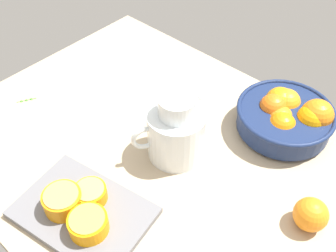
{
  "coord_description": "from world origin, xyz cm",
  "views": [
    {
      "loc": [
        44.57,
        -49.59,
        78.55
      ],
      "look_at": [
        -3.09,
        2.85,
        7.29
      ],
      "focal_mm": 42.47,
      "sensor_mm": 36.0,
      "label": 1
    }
  ],
  "objects_px": {
    "orange_half_1": "(63,201)",
    "orange_half_2": "(90,194)",
    "cutting_board": "(83,212)",
    "fruit_bowl": "(287,116)",
    "loose_orange_1": "(311,214)",
    "juice_pitcher": "(176,134)",
    "orange_half_0": "(88,224)"
  },
  "relations": [
    {
      "from": "orange_half_0",
      "to": "juice_pitcher",
      "type": "bearing_deg",
      "value": 93.16
    },
    {
      "from": "fruit_bowl",
      "to": "cutting_board",
      "type": "distance_m",
      "value": 0.58
    },
    {
      "from": "juice_pitcher",
      "to": "loose_orange_1",
      "type": "distance_m",
      "value": 0.36
    },
    {
      "from": "orange_half_2",
      "to": "cutting_board",
      "type": "bearing_deg",
      "value": -73.54
    },
    {
      "from": "cutting_board",
      "to": "orange_half_1",
      "type": "xyz_separation_m",
      "value": [
        -0.04,
        -0.02,
        0.03
      ]
    },
    {
      "from": "orange_half_0",
      "to": "loose_orange_1",
      "type": "distance_m",
      "value": 0.48
    },
    {
      "from": "orange_half_2",
      "to": "juice_pitcher",
      "type": "bearing_deg",
      "value": 80.49
    },
    {
      "from": "juice_pitcher",
      "to": "orange_half_1",
      "type": "xyz_separation_m",
      "value": [
        -0.07,
        -0.3,
        -0.03
      ]
    },
    {
      "from": "orange_half_1",
      "to": "orange_half_2",
      "type": "relative_size",
      "value": 1.16
    },
    {
      "from": "juice_pitcher",
      "to": "orange_half_1",
      "type": "height_order",
      "value": "juice_pitcher"
    },
    {
      "from": "cutting_board",
      "to": "loose_orange_1",
      "type": "relative_size",
      "value": 3.88
    },
    {
      "from": "loose_orange_1",
      "to": "fruit_bowl",
      "type": "bearing_deg",
      "value": 130.55
    },
    {
      "from": "cutting_board",
      "to": "juice_pitcher",
      "type": "bearing_deg",
      "value": 83.65
    },
    {
      "from": "fruit_bowl",
      "to": "orange_half_1",
      "type": "distance_m",
      "value": 0.61
    },
    {
      "from": "fruit_bowl",
      "to": "orange_half_1",
      "type": "height_order",
      "value": "fruit_bowl"
    },
    {
      "from": "fruit_bowl",
      "to": "orange_half_2",
      "type": "relative_size",
      "value": 3.45
    },
    {
      "from": "fruit_bowl",
      "to": "orange_half_2",
      "type": "xyz_separation_m",
      "value": [
        -0.2,
        -0.51,
        -0.01
      ]
    },
    {
      "from": "orange_half_2",
      "to": "loose_orange_1",
      "type": "xyz_separation_m",
      "value": [
        0.4,
        0.29,
        0.0
      ]
    },
    {
      "from": "fruit_bowl",
      "to": "loose_orange_1",
      "type": "bearing_deg",
      "value": -49.45
    },
    {
      "from": "cutting_board",
      "to": "orange_half_0",
      "type": "xyz_separation_m",
      "value": [
        0.05,
        -0.02,
        0.03
      ]
    },
    {
      "from": "orange_half_1",
      "to": "orange_half_2",
      "type": "distance_m",
      "value": 0.06
    },
    {
      "from": "orange_half_1",
      "to": "loose_orange_1",
      "type": "xyz_separation_m",
      "value": [
        0.43,
        0.34,
        -0.0
      ]
    },
    {
      "from": "cutting_board",
      "to": "orange_half_2",
      "type": "relative_size",
      "value": 3.92
    },
    {
      "from": "orange_half_0",
      "to": "loose_orange_1",
      "type": "height_order",
      "value": "loose_orange_1"
    },
    {
      "from": "orange_half_0",
      "to": "orange_half_2",
      "type": "bearing_deg",
      "value": 137.02
    },
    {
      "from": "fruit_bowl",
      "to": "juice_pitcher",
      "type": "xyz_separation_m",
      "value": [
        -0.16,
        -0.27,
        0.02
      ]
    },
    {
      "from": "orange_half_1",
      "to": "fruit_bowl",
      "type": "bearing_deg",
      "value": 67.83
    },
    {
      "from": "orange_half_2",
      "to": "loose_orange_1",
      "type": "bearing_deg",
      "value": 35.68
    },
    {
      "from": "juice_pitcher",
      "to": "orange_half_0",
      "type": "distance_m",
      "value": 0.3
    },
    {
      "from": "orange_half_1",
      "to": "orange_half_0",
      "type": "bearing_deg",
      "value": 1.07
    },
    {
      "from": "cutting_board",
      "to": "orange_half_0",
      "type": "distance_m",
      "value": 0.06
    },
    {
      "from": "juice_pitcher",
      "to": "orange_half_1",
      "type": "bearing_deg",
      "value": -102.81
    }
  ]
}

